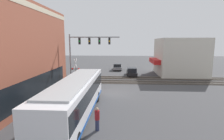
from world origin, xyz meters
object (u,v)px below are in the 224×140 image
(city_bus, at_px, (76,96))
(crossing_signal, at_px, (76,69))
(parked_car_black, at_px, (132,72))
(parked_car_grey, at_px, (118,67))
(pedestrian_near_bus, at_px, (97,119))

(city_bus, distance_m, crossing_signal, 11.34)
(parked_car_black, height_order, parked_car_grey, parked_car_black)
(parked_car_black, xyz_separation_m, pedestrian_near_bus, (-20.54, 3.39, 0.15))
(city_bus, bearing_deg, pedestrian_near_bus, -136.61)
(crossing_signal, height_order, parked_car_grey, crossing_signal)
(parked_car_black, bearing_deg, pedestrian_near_bus, 170.63)
(parked_car_grey, bearing_deg, crossing_signal, 158.27)
(city_bus, distance_m, parked_car_black, 19.22)
(parked_car_grey, bearing_deg, parked_car_black, -156.74)
(crossing_signal, relative_size, parked_car_grey, 0.85)
(parked_car_black, bearing_deg, parked_car_grey, 23.26)
(parked_car_grey, relative_size, pedestrian_near_bus, 2.68)
(crossing_signal, height_order, parked_car_black, crossing_signal)
(pedestrian_near_bus, bearing_deg, city_bus, 43.39)
(parked_car_grey, height_order, pedestrian_near_bus, pedestrian_near_bus)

